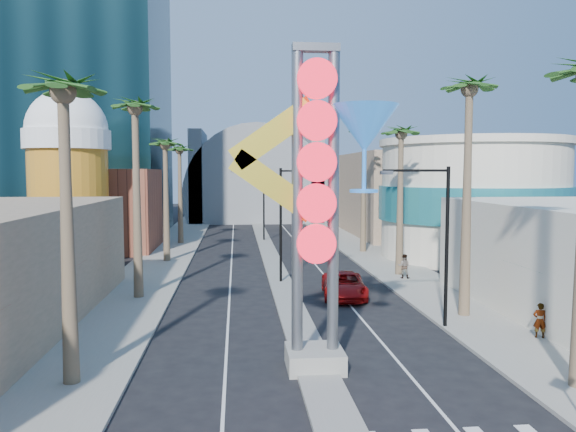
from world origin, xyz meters
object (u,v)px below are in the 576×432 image
object	(u,v)px
red_pickup	(344,285)
pedestrian_a	(540,320)
pedestrian_b	(404,266)
neon_sign	(337,183)

from	to	relation	value
red_pickup	pedestrian_a	distance (m)	12.03
pedestrian_a	pedestrian_b	distance (m)	14.77
pedestrian_a	red_pickup	bearing A→B (deg)	-37.26
neon_sign	red_pickup	xyz separation A→B (m)	(2.73, 12.34, -6.54)
neon_sign	pedestrian_a	size ratio (longest dim) A/B	7.76
neon_sign	red_pickup	size ratio (longest dim) A/B	2.27
red_pickup	pedestrian_a	size ratio (longest dim) A/B	3.42
neon_sign	red_pickup	bearing A→B (deg)	77.53
neon_sign	red_pickup	world-z (taller)	neon_sign
red_pickup	pedestrian_b	bearing A→B (deg)	49.42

